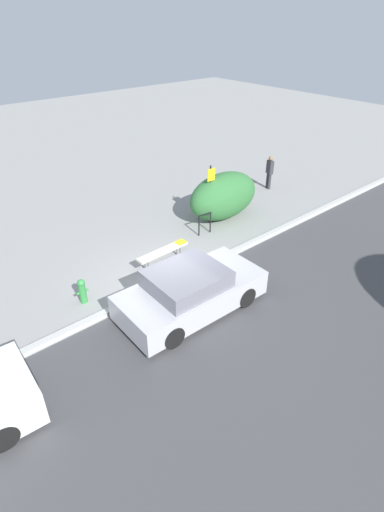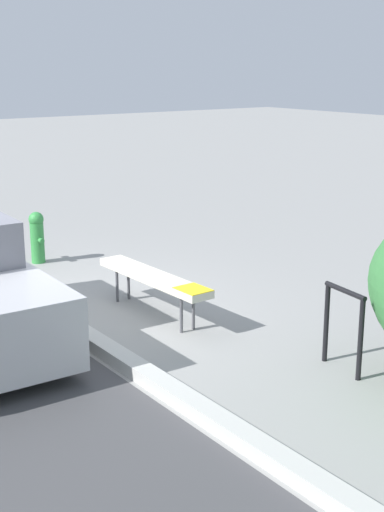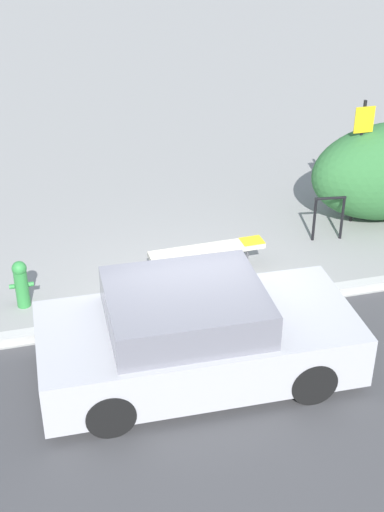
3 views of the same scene
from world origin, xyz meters
name	(u,v)px [view 1 (image 1 of 3)]	position (x,y,z in m)	size (l,w,h in m)	color
ground_plane	(168,284)	(0.00, 0.00, 0.00)	(60.00, 60.00, 0.00)	gray
road_strip	(312,390)	(0.00, -5.15, 0.00)	(60.00, 10.00, 0.01)	#424244
curb	(168,283)	(0.00, 0.00, 0.07)	(60.00, 0.20, 0.13)	#B7B7B2
bench	(163,251)	(0.60, 1.04, 0.45)	(1.90, 0.37, 0.51)	#515156
bike_rack	(205,222)	(2.96, 1.66, 0.50)	(0.55, 0.12, 0.83)	black
sign_post	(210,190)	(3.69, 2.18, 1.38)	(0.36, 0.08, 2.30)	black
fire_hydrant	(82,290)	(-2.34, 0.89, 0.41)	(0.36, 0.22, 0.77)	#338C3F
shrub_hedge	(223,196)	(4.45, 2.24, 0.90)	(3.14, 1.66, 1.81)	#337038
pedestrian	(269,171)	(8.13, 3.02, 0.81)	(0.28, 0.38, 1.51)	#333338
parked_car_near	(190,291)	(-0.24, -1.32, 0.62)	(4.11, 1.96, 1.32)	black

